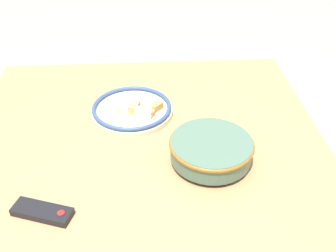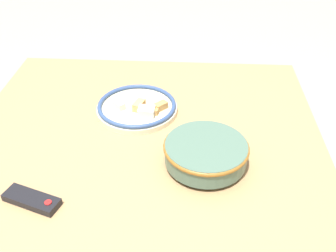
{
  "view_description": "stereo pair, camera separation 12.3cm",
  "coord_description": "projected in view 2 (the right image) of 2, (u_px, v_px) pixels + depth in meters",
  "views": [
    {
      "loc": [
        -0.02,
        1.0,
        1.47
      ],
      "look_at": [
        -0.08,
        0.01,
        0.75
      ],
      "focal_mm": 42.0,
      "sensor_mm": 36.0,
      "label": 1
    },
    {
      "loc": [
        -0.14,
        1.0,
        1.47
      ],
      "look_at": [
        -0.08,
        0.01,
        0.75
      ],
      "focal_mm": 42.0,
      "sensor_mm": 36.0,
      "label": 2
    }
  ],
  "objects": [
    {
      "name": "dining_table",
      "position": [
        145.0,
        153.0,
        1.3
      ],
      "size": [
        1.13,
        1.02,
        0.71
      ],
      "color": "tan",
      "rests_on": "ground_plane"
    },
    {
      "name": "noodle_bowl",
      "position": [
        206.0,
        153.0,
        1.11
      ],
      "size": [
        0.24,
        0.24,
        0.07
      ],
      "color": "#4C6B5B",
      "rests_on": "dining_table"
    },
    {
      "name": "tv_remote",
      "position": [
        32.0,
        200.0,
        1.01
      ],
      "size": [
        0.16,
        0.1,
        0.02
      ],
      "rotation": [
        0.0,
        0.0,
        1.24
      ],
      "color": "black",
      "rests_on": "dining_table"
    },
    {
      "name": "food_plate",
      "position": [
        137.0,
        107.0,
        1.35
      ],
      "size": [
        0.28,
        0.28,
        0.05
      ],
      "color": "beige",
      "rests_on": "dining_table"
    }
  ]
}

